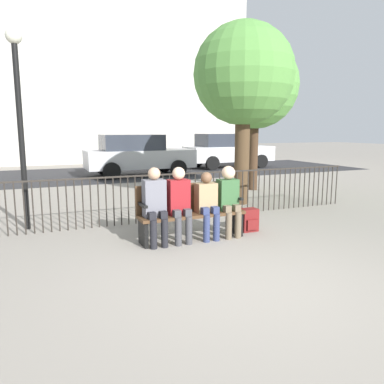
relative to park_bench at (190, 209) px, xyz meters
name	(u,v)px	position (x,y,z in m)	size (l,w,h in m)	color
ground_plane	(257,283)	(0.00, -2.03, -0.50)	(80.00, 80.00, 0.00)	gray
park_bench	(190,209)	(0.00, 0.00, 0.00)	(1.79, 0.45, 0.92)	#4C331E
seated_person_0	(155,203)	(-0.65, -0.13, 0.19)	(0.34, 0.39, 1.23)	black
seated_person_1	(179,201)	(-0.24, -0.13, 0.19)	(0.34, 0.39, 1.22)	#3D3D42
seated_person_2	(207,202)	(0.25, -0.13, 0.13)	(0.34, 0.39, 1.12)	navy
seated_person_3	(229,197)	(0.66, -0.13, 0.19)	(0.34, 0.39, 1.20)	brown
backpack	(249,220)	(1.15, 0.00, -0.29)	(0.30, 0.25, 0.41)	maroon
fence_railing	(163,193)	(-0.02, 1.33, 0.06)	(9.01, 0.03, 0.95)	#2D2823
tree_0	(244,76)	(2.34, 2.29, 2.56)	(2.39, 2.39, 4.29)	#4C3823
tree_1	(255,86)	(3.78, 4.04, 2.57)	(2.53, 2.53, 4.36)	#422D1E
lamp_post	(18,98)	(-2.51, 1.74, 1.84)	(0.28, 0.28, 3.52)	black
street_surface	(95,174)	(0.00, 9.97, -0.49)	(24.00, 6.00, 0.01)	#2B2B2D
parked_car_0	(137,154)	(1.50, 8.86, 0.35)	(4.20, 1.94, 1.62)	#B7B7BC
parked_car_1	(227,150)	(6.34, 10.39, 0.35)	(4.20, 1.94, 1.62)	silver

